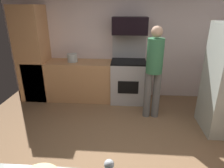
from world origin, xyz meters
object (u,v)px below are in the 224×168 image
person_cook (154,69)px  oven_range (128,79)px  microwave (130,26)px  wine_glass_far (109,165)px  stock_pot (72,58)px

person_cook → oven_range: bearing=122.9°
microwave → wine_glass_far: size_ratio=4.45×
oven_range → microwave: bearing=90.0°
oven_range → microwave: 1.17m
microwave → stock_pot: microwave is taller
microwave → wine_glass_far: bearing=-92.8°
oven_range → person_cook: bearing=-57.1°
person_cook → stock_pot: bearing=157.4°
microwave → stock_pot: 1.44m
stock_pot → oven_range: bearing=-0.3°
microwave → person_cook: 1.15m
oven_range → stock_pot: oven_range is taller
stock_pot → wine_glass_far: bearing=-70.7°
microwave → stock_pot: bearing=-176.4°
microwave → person_cook: size_ratio=0.42×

